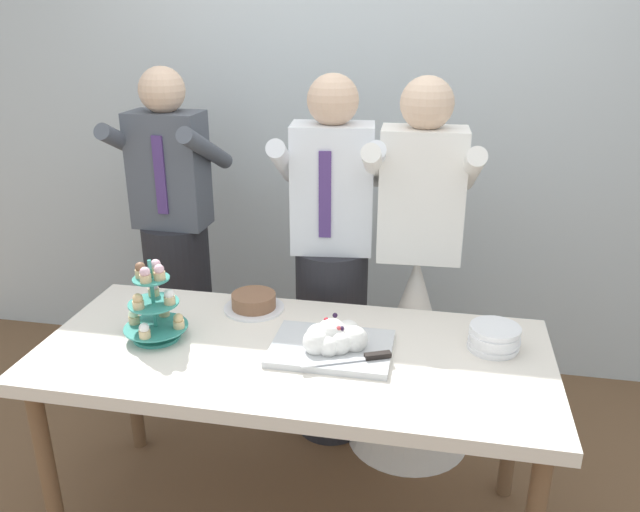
% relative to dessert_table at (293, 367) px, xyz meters
% --- Properties ---
extents(rear_wall, '(5.20, 0.10, 2.90)m').
position_rel_dessert_table_xyz_m(rear_wall, '(0.00, 1.38, 0.75)').
color(rear_wall, silver).
rests_on(rear_wall, ground_plane).
extents(dessert_table, '(1.80, 0.80, 0.78)m').
position_rel_dessert_table_xyz_m(dessert_table, '(0.00, 0.00, 0.00)').
color(dessert_table, silver).
rests_on(dessert_table, ground_plane).
extents(cupcake_stand, '(0.23, 0.23, 0.31)m').
position_rel_dessert_table_xyz_m(cupcake_stand, '(-0.50, -0.01, 0.20)').
color(cupcake_stand, teal).
rests_on(cupcake_stand, dessert_table).
extents(main_cake_tray, '(0.42, 0.33, 0.12)m').
position_rel_dessert_table_xyz_m(main_cake_tray, '(0.14, 0.01, 0.12)').
color(main_cake_tray, silver).
rests_on(main_cake_tray, dessert_table).
extents(plate_stack, '(0.18, 0.18, 0.09)m').
position_rel_dessert_table_xyz_m(plate_stack, '(0.69, 0.14, 0.12)').
color(plate_stack, white).
rests_on(plate_stack, dessert_table).
extents(round_cake, '(0.24, 0.24, 0.07)m').
position_rel_dessert_table_xyz_m(round_cake, '(-0.23, 0.28, 0.10)').
color(round_cake, white).
rests_on(round_cake, dessert_table).
extents(person_groom, '(0.51, 0.53, 1.66)m').
position_rel_dessert_table_xyz_m(person_groom, '(0.03, 0.63, 0.05)').
color(person_groom, '#232328').
rests_on(person_groom, ground_plane).
extents(person_bride, '(0.56, 0.56, 1.66)m').
position_rel_dessert_table_xyz_m(person_bride, '(0.40, 0.61, -0.12)').
color(person_bride, white).
rests_on(person_bride, ground_plane).
extents(person_guest, '(0.47, 0.50, 1.66)m').
position_rel_dessert_table_xyz_m(person_guest, '(-0.78, 0.81, 0.05)').
color(person_guest, '#232328').
rests_on(person_guest, ground_plane).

